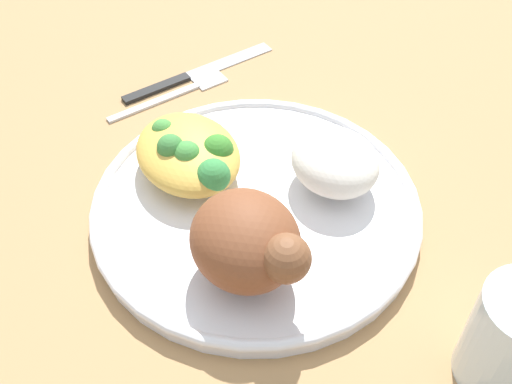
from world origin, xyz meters
TOP-DOWN VIEW (x-y plane):
  - ground_plane at (0.00, 0.00)m, footprint 2.00×2.00m
  - plate at (0.00, 0.00)m, footprint 0.29×0.29m
  - roasted_chicken at (0.06, -0.04)m, footprint 0.10×0.08m
  - rice_pile at (0.01, 0.07)m, footprint 0.08×0.08m
  - mac_cheese_with_broccoli at (-0.06, -0.03)m, footprint 0.11×0.09m
  - fork at (-0.20, 0.01)m, footprint 0.03×0.14m
  - knife at (-0.22, 0.03)m, footprint 0.03×0.19m

SIDE VIEW (x-z plane):
  - ground_plane at x=0.00m, z-range 0.00..0.00m
  - fork at x=-0.20m, z-range 0.00..0.01m
  - knife at x=-0.22m, z-range 0.00..0.01m
  - plate at x=0.00m, z-range 0.00..0.02m
  - mac_cheese_with_broccoli at x=-0.06m, z-range 0.02..0.06m
  - rice_pile at x=0.01m, z-range 0.02..0.06m
  - roasted_chicken at x=0.06m, z-range 0.02..0.09m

